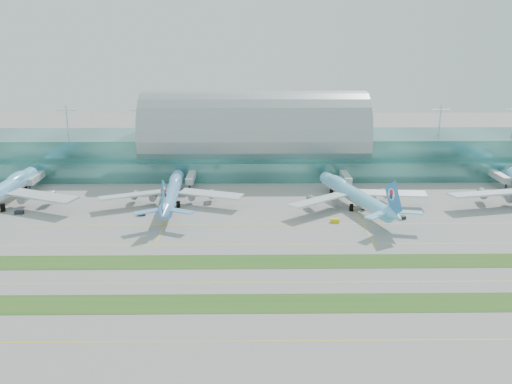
{
  "coord_description": "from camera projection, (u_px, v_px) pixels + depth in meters",
  "views": [
    {
      "loc": [
        -2.85,
        -173.84,
        74.67
      ],
      "look_at": [
        0.0,
        55.0,
        9.0
      ],
      "focal_mm": 40.0,
      "sensor_mm": 36.0,
      "label": 1
    }
  ],
  "objects": [
    {
      "name": "grass_strip_near",
      "position": [
        260.0,
        303.0,
        160.79
      ],
      "size": [
        420.0,
        12.0,
        0.08
      ],
      "primitive_type": "cube",
      "color": "#2D591E",
      "rests_on": "ground"
    },
    {
      "name": "gse_c",
      "position": [
        142.0,
        214.0,
        236.62
      ],
      "size": [
        3.44,
        2.58,
        1.55
      ],
      "primitive_type": "cube",
      "rotation": [
        0.0,
        0.0,
        0.25
      ],
      "color": "black",
      "rests_on": "ground"
    },
    {
      "name": "taxiline_d",
      "position": [
        256.0,
        224.0,
        226.16
      ],
      "size": [
        420.0,
        0.35,
        0.01
      ],
      "primitive_type": "cube",
      "color": "yellow",
      "rests_on": "ground"
    },
    {
      "name": "taxiline_a",
      "position": [
        261.0,
        341.0,
        141.58
      ],
      "size": [
        420.0,
        0.35,
        0.01
      ],
      "primitive_type": "cube",
      "color": "yellow",
      "rests_on": "ground"
    },
    {
      "name": "gse_f",
      "position": [
        402.0,
        218.0,
        231.98
      ],
      "size": [
        3.47,
        2.66,
        1.3
      ],
      "primitive_type": "cube",
      "rotation": [
        0.0,
        0.0,
        0.31
      ],
      "color": "black",
      "rests_on": "ground"
    },
    {
      "name": "taxiline_c",
      "position": [
        257.0,
        244.0,
        205.01
      ],
      "size": [
        420.0,
        0.35,
        0.01
      ],
      "primitive_type": "cube",
      "color": "yellow",
      "rests_on": "ground"
    },
    {
      "name": "ground",
      "position": [
        258.0,
        264.0,
        187.71
      ],
      "size": [
        700.0,
        700.0,
        0.0
      ],
      "primitive_type": "plane",
      "color": "gray",
      "rests_on": "ground"
    },
    {
      "name": "gse_b",
      "position": [
        19.0,
        212.0,
        238.38
      ],
      "size": [
        3.61,
        2.17,
        1.45
      ],
      "primitive_type": "cube",
      "rotation": [
        0.0,
        0.0,
        0.03
      ],
      "color": "black",
      "rests_on": "ground"
    },
    {
      "name": "airliner_c",
      "position": [
        354.0,
        194.0,
        245.67
      ],
      "size": [
        62.09,
        71.91,
        20.21
      ],
      "rotation": [
        0.0,
        0.0,
        0.29
      ],
      "color": "#71D2FA",
      "rests_on": "ground"
    },
    {
      "name": "airliner_b",
      "position": [
        172.0,
        191.0,
        249.54
      ],
      "size": [
        62.88,
        71.33,
        19.64
      ],
      "rotation": [
        0.0,
        0.0,
        0.03
      ],
      "color": "#6BA9ED",
      "rests_on": "ground"
    },
    {
      "name": "taxiline_b",
      "position": [
        259.0,
        282.0,
        174.26
      ],
      "size": [
        420.0,
        0.35,
        0.01
      ],
      "primitive_type": "cube",
      "color": "yellow",
      "rests_on": "ground"
    },
    {
      "name": "terminal",
      "position": [
        254.0,
        145.0,
        307.58
      ],
      "size": [
        340.0,
        69.1,
        36.0
      ],
      "color": "#3D7A75",
      "rests_on": "ground"
    },
    {
      "name": "grass_strip_far",
      "position": [
        258.0,
        262.0,
        189.62
      ],
      "size": [
        420.0,
        12.0,
        0.08
      ],
      "primitive_type": "cube",
      "color": "#2D591E",
      "rests_on": "ground"
    },
    {
      "name": "gse_e",
      "position": [
        335.0,
        220.0,
        228.27
      ],
      "size": [
        3.62,
        2.01,
        1.54
      ],
      "primitive_type": "cube",
      "rotation": [
        0.0,
        0.0,
        -0.04
      ],
      "color": "yellow",
      "rests_on": "ground"
    },
    {
      "name": "gse_d",
      "position": [
        164.0,
        216.0,
        234.09
      ],
      "size": [
        3.24,
        2.21,
        1.32
      ],
      "primitive_type": "cube",
      "rotation": [
        0.0,
        0.0,
        0.22
      ],
      "color": "black",
      "rests_on": "ground"
    }
  ]
}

